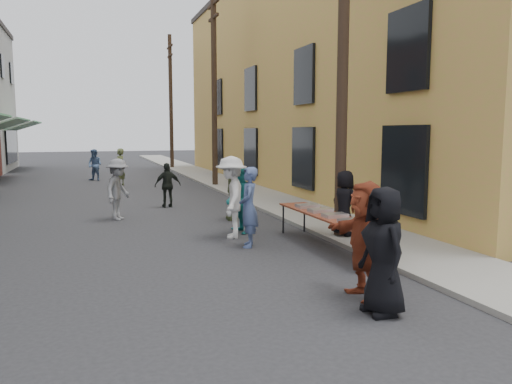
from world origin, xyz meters
TOP-DOWN VIEW (x-y plane):
  - ground at (0.00, 0.00)m, footprint 120.00×120.00m
  - sidewalk at (5.00, 15.00)m, footprint 2.20×60.00m
  - building_ochre at (11.10, 14.00)m, footprint 10.00×28.00m
  - utility_pole_near at (4.30, 3.00)m, footprint 0.26×0.26m
  - utility_pole_mid at (4.30, 15.00)m, footprint 0.26×0.26m
  - utility_pole_far at (4.30, 27.00)m, footprint 0.26×0.26m
  - serving_table at (3.55, 2.13)m, footprint 0.70×4.00m
  - catering_tray_sausage at (3.55, 0.48)m, footprint 0.50×0.33m
  - catering_tray_foil_b at (3.55, 1.13)m, footprint 0.50×0.33m
  - catering_tray_buns at (3.55, 1.83)m, footprint 0.50×0.33m
  - catering_tray_foil_d at (3.55, 2.53)m, footprint 0.50×0.33m
  - catering_tray_buns_end at (3.55, 3.23)m, footprint 0.50×0.33m
  - condiment_jar_a at (3.33, 0.18)m, footprint 0.07×0.07m
  - condiment_jar_b at (3.33, 0.28)m, footprint 0.07×0.07m
  - condiment_jar_c at (3.33, 0.38)m, footprint 0.07×0.07m
  - cup_stack at (3.75, 0.23)m, footprint 0.08×0.08m
  - guest_front_a at (2.48, -1.61)m, footprint 0.59×0.89m
  - guest_front_b at (1.99, 2.90)m, footprint 0.60×0.75m
  - guest_front_c at (2.25, 4.37)m, footprint 0.74×0.90m
  - guest_front_d at (1.89, 3.94)m, footprint 1.07×1.43m
  - guest_front_e at (2.63, 6.28)m, footprint 0.54×1.08m
  - guest_queue_back at (2.60, -0.92)m, footprint 0.62×1.71m
  - server at (4.35, 2.88)m, footprint 0.71×0.87m
  - passerby_left at (-0.52, 7.35)m, footprint 1.13×1.32m
  - passerby_mid at (1.21, 9.30)m, footprint 0.90×0.41m
  - passerby_right at (0.15, 16.76)m, footprint 0.71×0.77m
  - passerby_far at (-0.92, 19.65)m, footprint 1.01×0.98m

SIDE VIEW (x-z plane):
  - ground at x=0.00m, z-range 0.00..0.00m
  - sidewalk at x=5.00m, z-range 0.00..0.10m
  - serving_table at x=3.55m, z-range 0.34..1.09m
  - passerby_mid at x=1.21m, z-range 0.00..1.50m
  - catering_tray_sausage at x=3.55m, z-range 0.75..0.83m
  - catering_tray_foil_b at x=3.55m, z-range 0.75..0.83m
  - catering_tray_buns at x=3.55m, z-range 0.75..0.83m
  - catering_tray_foil_d at x=3.55m, z-range 0.75..0.83m
  - catering_tray_buns_end at x=3.55m, z-range 0.75..0.83m
  - condiment_jar_a at x=3.33m, z-range 0.75..0.83m
  - condiment_jar_b at x=3.33m, z-range 0.75..0.83m
  - condiment_jar_c at x=3.33m, z-range 0.75..0.83m
  - cup_stack at x=3.75m, z-range 0.75..0.87m
  - passerby_far at x=-0.92m, z-range 0.00..1.63m
  - guest_front_c at x=2.25m, z-range 0.00..1.71m
  - server at x=4.35m, z-range 0.10..1.64m
  - passerby_right at x=0.15m, z-range 0.00..1.76m
  - guest_front_e at x=2.63m, z-range 0.00..1.77m
  - passerby_left at x=-0.52m, z-range 0.00..1.77m
  - guest_front_b at x=1.99m, z-range 0.00..1.77m
  - guest_front_a at x=2.48m, z-range 0.00..1.80m
  - guest_queue_back at x=2.60m, z-range 0.00..1.81m
  - guest_front_d at x=1.89m, z-range 0.00..1.96m
  - utility_pole_near at x=4.30m, z-range 0.00..9.00m
  - utility_pole_mid at x=4.30m, z-range 0.00..9.00m
  - utility_pole_far at x=4.30m, z-range 0.00..9.00m
  - building_ochre at x=11.10m, z-range 0.00..10.00m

